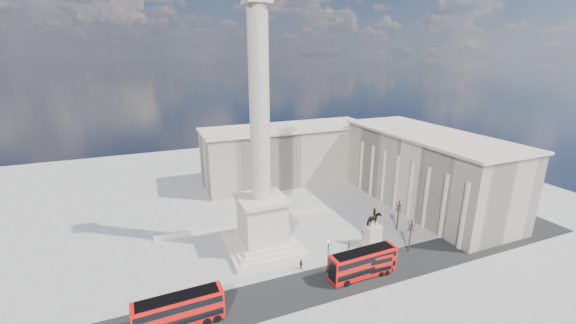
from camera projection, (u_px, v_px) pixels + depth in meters
The scene contains 18 objects.
ground at pixel (271, 260), 65.91m from camera, with size 180.00×180.00×0.00m, color #9B9893.
asphalt_road at pixel (320, 285), 58.88m from camera, with size 120.00×9.00×0.01m, color black.
nelsons_column at pixel (261, 187), 66.58m from camera, with size 14.00×14.00×49.85m.
balustrade_wall at pixel (247, 222), 79.90m from camera, with size 40.00×0.60×1.10m, color #C0B29F.
building_east at pixel (426, 169), 88.44m from camera, with size 19.00×46.00×18.60m.
building_northeast at pixel (288, 154), 106.17m from camera, with size 51.00×17.00×16.60m.
red_bus_a at pixel (180, 311), 49.14m from camera, with size 12.38×3.27×4.98m.
red_bus_b at pixel (365, 266), 60.49m from camera, with size 9.97×2.62×4.02m.
red_bus_c at pixel (363, 263), 60.45m from camera, with size 12.42×3.31×5.00m.
red_bus_d at pixel (479, 231), 71.96m from camera, with size 10.72×2.70×4.33m.
victorian_lamp at pixel (328, 254), 61.22m from camera, with size 0.54×0.54×6.30m.
equestrian_statue at pixel (373, 232), 70.40m from camera, with size 3.91×2.93×8.16m.
bare_tree_near at pixel (411, 226), 67.06m from camera, with size 1.66×1.66×7.24m.
bare_tree_mid at pixel (399, 206), 75.75m from camera, with size 1.90×1.90×7.21m.
bare_tree_far at pixel (389, 182), 91.13m from camera, with size 1.64×1.64×6.69m.
pedestrian_walking at pixel (349, 245), 69.31m from camera, with size 0.68×0.45×1.87m, color #292923.
pedestrian_standing at pixel (369, 255), 66.22m from camera, with size 0.81×0.63×1.66m, color #292923.
pedestrian_crossing at pixel (301, 264), 63.04m from camera, with size 1.11×0.46×1.89m, color #292923.
Camera 1 is at (-19.07, -54.56, 36.77)m, focal length 22.00 mm.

